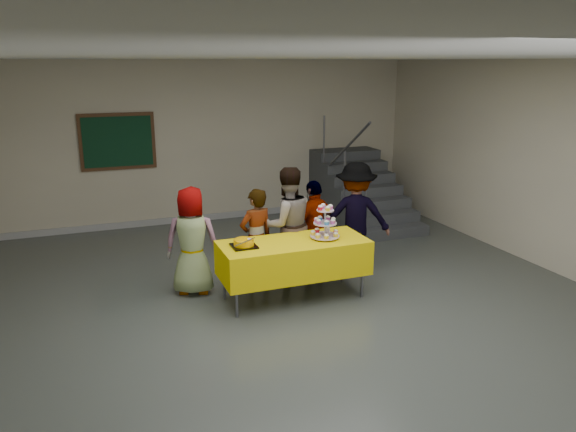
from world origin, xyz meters
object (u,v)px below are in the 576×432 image
object	(u,v)px
schoolchild_a	(192,241)
schoolchild_e	(355,216)
noticeboard	(118,142)
schoolchild_d	(315,227)
bear_cake	(244,242)
bake_table	(294,257)
cupcake_stand	(325,225)
schoolchild_b	(256,238)
staircase	(357,193)
schoolchild_c	(287,224)

from	to	relation	value
schoolchild_a	schoolchild_e	bearing A→B (deg)	-159.21
schoolchild_a	noticeboard	world-z (taller)	noticeboard
schoolchild_d	bear_cake	bearing A→B (deg)	10.22
bake_table	cupcake_stand	bearing A→B (deg)	-2.38
schoolchild_d	noticeboard	world-z (taller)	noticeboard
schoolchild_b	noticeboard	distance (m)	3.88
bear_cake	schoolchild_d	world-z (taller)	schoolchild_d
schoolchild_d	noticeboard	xyz separation A→B (m)	(-2.37, 3.30, 0.92)
schoolchild_b	noticeboard	bearing A→B (deg)	-82.46
bear_cake	staircase	bearing A→B (deg)	44.62
noticeboard	cupcake_stand	bearing A→B (deg)	-61.73
cupcake_stand	noticeboard	world-z (taller)	noticeboard
schoolchild_e	bear_cake	bearing A→B (deg)	42.67
cupcake_stand	schoolchild_d	distance (m)	0.82
schoolchild_a	schoolchild_b	world-z (taller)	schoolchild_a
bake_table	schoolchild_d	size ratio (longest dim) A/B	1.38
noticeboard	schoolchild_e	bearing A→B (deg)	-47.96
schoolchild_a	staircase	world-z (taller)	staircase
bear_cake	schoolchild_b	world-z (taller)	schoolchild_b
bear_cake	noticeboard	distance (m)	4.24
noticeboard	bake_table	bearing A→B (deg)	-66.47
schoolchild_a	schoolchild_d	distance (m)	1.78
staircase	schoolchild_a	bearing A→B (deg)	-145.67
staircase	noticeboard	bearing A→B (deg)	169.10
schoolchild_d	cupcake_stand	bearing A→B (deg)	56.47
schoolchild_d	schoolchild_e	distance (m)	0.64
schoolchild_a	schoolchild_c	bearing A→B (deg)	-160.88
cupcake_stand	bear_cake	xyz separation A→B (m)	(-1.07, 0.03, -0.12)
staircase	noticeboard	xyz separation A→B (m)	(-4.34, 0.84, 1.11)
bake_table	schoolchild_c	xyz separation A→B (m)	(0.16, 0.64, 0.24)
schoolchild_b	schoolchild_d	xyz separation A→B (m)	(0.93, 0.19, 0.00)
bake_table	cupcake_stand	xyz separation A→B (m)	(0.42, -0.02, 0.39)
schoolchild_b	schoolchild_c	size ratio (longest dim) A/B	0.85
schoolchild_b	schoolchild_d	bearing A→B (deg)	176.59
schoolchild_c	bake_table	bearing A→B (deg)	75.56
noticeboard	schoolchild_d	bearing A→B (deg)	-54.34
cupcake_stand	staircase	distance (m)	3.90
bake_table	schoolchild_c	world-z (taller)	schoolchild_c
schoolchild_c	schoolchild_d	bearing A→B (deg)	-168.90
schoolchild_a	schoolchild_c	distance (m)	1.32
cupcake_stand	staircase	size ratio (longest dim) A/B	0.19
bear_cake	noticeboard	xyz separation A→B (m)	(-1.11, 4.02, 0.77)
cupcake_stand	bake_table	bearing A→B (deg)	177.62
bear_cake	staircase	size ratio (longest dim) A/B	0.15
staircase	bear_cake	bearing A→B (deg)	-135.38
bear_cake	schoolchild_d	distance (m)	1.46
bear_cake	schoolchild_d	xyz separation A→B (m)	(1.26, 0.72, -0.15)
schoolchild_a	schoolchild_b	xyz separation A→B (m)	(0.84, -0.09, -0.03)
bear_cake	schoolchild_e	xyz separation A→B (m)	(1.89, 0.70, -0.04)
bear_cake	schoolchild_c	distance (m)	1.02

